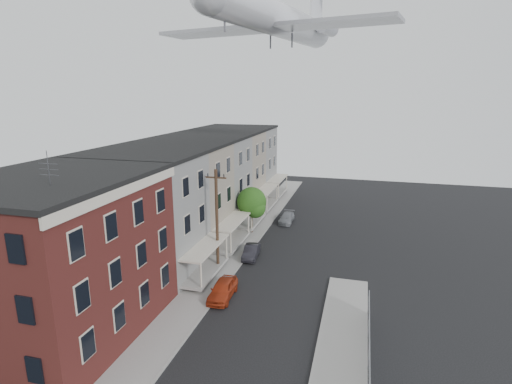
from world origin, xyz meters
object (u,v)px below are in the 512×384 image
utility_pole (217,220)px  car_far (287,218)px  car_near (223,289)px  street_tree (253,203)px  car_mid (251,252)px  airplane (280,20)px

utility_pole → car_far: (3.21, 14.72, -4.13)m
utility_pole → car_near: bearing=-65.2°
street_tree → car_mid: (1.67, -6.40, -2.86)m
street_tree → airplane: airplane is taller
car_mid → airplane: 21.95m
car_mid → utility_pole: bearing=-124.8°
street_tree → airplane: bearing=-11.9°
airplane → utility_pole: bearing=-109.0°
car_mid → airplane: (1.21, 5.80, 21.14)m
car_near → car_far: 19.10m
street_tree → car_far: size_ratio=1.37×
car_near → car_mid: (-0.00, 7.86, -0.08)m
car_near → car_far: size_ratio=1.04×
street_tree → car_far: 6.30m
car_near → car_mid: size_ratio=1.10×
car_far → utility_pole: bearing=-102.6°
utility_pole → airplane: size_ratio=0.34×
car_near → airplane: 25.12m
street_tree → utility_pole: bearing=-91.9°
street_tree → car_far: (2.88, 4.80, -2.90)m
car_mid → street_tree: bearing=99.4°
utility_pole → street_tree: (0.33, 9.92, -1.22)m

